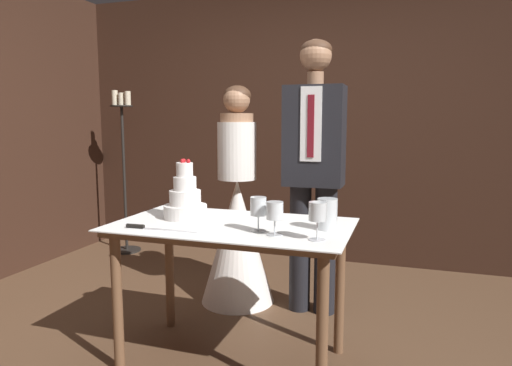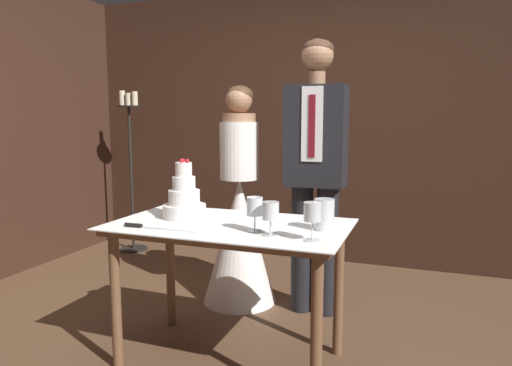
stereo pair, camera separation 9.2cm
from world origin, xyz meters
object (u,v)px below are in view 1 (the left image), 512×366
at_px(tiered_cake, 185,200).
at_px(groom, 314,164).
at_px(cake_knife, 148,228).
at_px(wine_glass_middle, 258,208).
at_px(bride, 237,225).
at_px(wine_glass_far, 318,213).
at_px(cake_table, 232,242).
at_px(candle_stand, 124,170).
at_px(hurricane_candle, 327,215).
at_px(wine_glass_near, 275,212).

bearing_deg(tiered_cake, groom, 52.31).
height_order(cake_knife, wine_glass_middle, wine_glass_middle).
bearing_deg(wine_glass_middle, bride, 116.66).
relative_size(wine_glass_far, groom, 0.10).
bearing_deg(cake_knife, cake_table, 31.13).
relative_size(cake_knife, bride, 0.25).
xyz_separation_m(groom, candle_stand, (-2.13, 0.88, -0.20)).
bearing_deg(wine_glass_far, candle_stand, 141.16).
height_order(tiered_cake, wine_glass_middle, tiered_cake).
distance_m(wine_glass_middle, bride, 1.09).
bearing_deg(cake_table, hurricane_candle, 3.99).
relative_size(wine_glass_middle, hurricane_candle, 1.08).
relative_size(wine_glass_near, candle_stand, 0.10).
xyz_separation_m(tiered_cake, hurricane_candle, (0.82, -0.02, -0.03)).
distance_m(tiered_cake, groom, 0.98).
height_order(cake_table, cake_knife, cake_knife).
distance_m(hurricane_candle, bride, 1.15).
xyz_separation_m(wine_glass_middle, candle_stand, (-2.04, 1.81, -0.05)).
bearing_deg(hurricane_candle, bride, 135.28).
relative_size(cake_table, tiered_cake, 3.75).
bearing_deg(cake_knife, tiered_cake, 75.79).
bearing_deg(groom, hurricane_candle, -73.75).
relative_size(wine_glass_middle, groom, 0.09).
xyz_separation_m(cake_table, cake_knife, (-0.37, -0.25, 0.11)).
bearing_deg(cake_table, tiered_cake, 169.91).
xyz_separation_m(cake_knife, groom, (0.65, 1.07, 0.26)).
bearing_deg(cake_table, bride, 108.97).
height_order(wine_glass_far, candle_stand, candle_stand).
relative_size(tiered_cake, wine_glass_middle, 1.95).
xyz_separation_m(tiered_cake, wine_glass_middle, (0.50, -0.17, 0.01)).
distance_m(cake_table, bride, 0.87).
height_order(cake_table, wine_glass_near, wine_glass_near).
xyz_separation_m(wine_glass_far, candle_stand, (-2.35, 1.89, -0.06)).
distance_m(cake_table, candle_stand, 2.52).
xyz_separation_m(tiered_cake, candle_stand, (-1.54, 1.64, -0.04)).
bearing_deg(wine_glass_middle, wine_glass_far, -14.44).
bearing_deg(hurricane_candle, groom, 106.25).
bearing_deg(hurricane_candle, tiered_cake, 178.64).
bearing_deg(hurricane_candle, wine_glass_middle, -155.40).
distance_m(tiered_cake, wine_glass_far, 0.85).
relative_size(bride, groom, 0.85).
bearing_deg(wine_glass_far, groom, 102.29).
xyz_separation_m(cake_table, hurricane_candle, (0.51, 0.04, 0.18)).
bearing_deg(bride, groom, -0.04).
bearing_deg(bride, wine_glass_near, -59.93).
height_order(cake_table, hurricane_candle, hurricane_candle).
bearing_deg(candle_stand, hurricane_candle, -35.19).
height_order(cake_knife, groom, groom).
height_order(tiered_cake, candle_stand, candle_stand).
relative_size(hurricane_candle, groom, 0.09).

